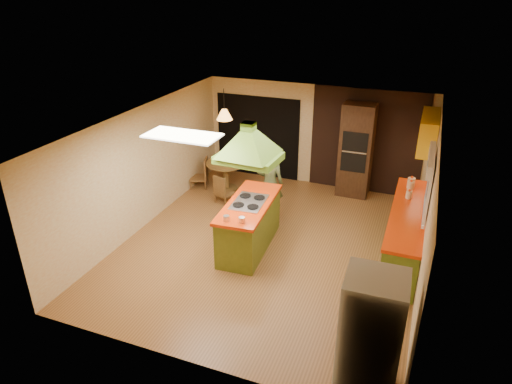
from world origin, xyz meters
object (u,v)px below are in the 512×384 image
at_px(dining_table, 226,171).
at_px(canister_large, 411,183).
at_px(kitchen_island, 249,225).
at_px(refrigerator, 370,337).
at_px(man, 270,183).
at_px(wall_oven, 356,150).

relative_size(dining_table, canister_large, 4.36).
bearing_deg(canister_large, kitchen_island, -146.21).
xyz_separation_m(refrigerator, dining_table, (-4.14, 4.93, -0.36)).
bearing_deg(man, wall_oven, -137.89).
xyz_separation_m(kitchen_island, man, (-0.05, 1.32, 0.30)).
height_order(man, wall_oven, wall_oven).
distance_m(man, dining_table, 1.77).
height_order(kitchen_island, canister_large, canister_large).
height_order(wall_oven, canister_large, wall_oven).
height_order(refrigerator, canister_large, refrigerator).
distance_m(kitchen_island, refrigerator, 3.75).
relative_size(wall_oven, canister_large, 10.14).
bearing_deg(man, refrigerator, 114.92).
bearing_deg(canister_large, wall_oven, 135.51).
height_order(wall_oven, dining_table, wall_oven).
bearing_deg(kitchen_island, man, 88.55).
bearing_deg(dining_table, wall_oven, 16.66).
height_order(dining_table, canister_large, canister_large).
relative_size(refrigerator, dining_table, 1.81).
bearing_deg(kitchen_island, refrigerator, -49.06).
bearing_deg(wall_oven, kitchen_island, -113.43).
height_order(man, canister_large, man).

